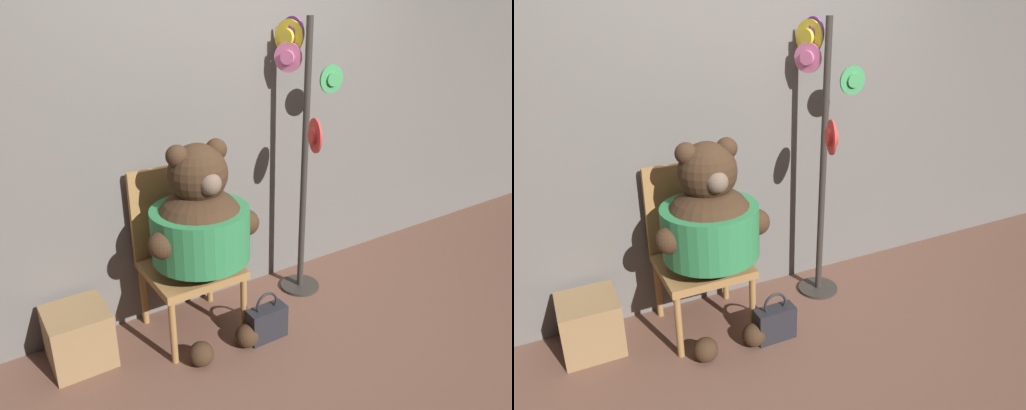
% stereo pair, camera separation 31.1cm
% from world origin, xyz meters
% --- Properties ---
extents(ground_plane, '(14.00, 14.00, 0.00)m').
position_xyz_m(ground_plane, '(0.00, 0.00, 0.00)').
color(ground_plane, brown).
extents(wall_back, '(8.00, 0.10, 2.72)m').
position_xyz_m(wall_back, '(0.00, 0.72, 1.36)').
color(wall_back, '#66605B').
rests_on(wall_back, ground_plane).
extents(chair, '(0.53, 0.52, 1.03)m').
position_xyz_m(chair, '(-0.41, 0.47, 0.53)').
color(chair, '#9E703D').
rests_on(chair, ground_plane).
extents(teddy_bear, '(0.69, 0.61, 1.24)m').
position_xyz_m(teddy_bear, '(-0.37, 0.29, 0.74)').
color(teddy_bear, '#3D2819').
rests_on(teddy_bear, ground_plane).
extents(hat_display_rack, '(0.42, 0.51, 1.86)m').
position_xyz_m(hat_display_rack, '(0.46, 0.43, 1.10)').
color(hat_display_rack, '#332D28').
rests_on(hat_display_rack, ground_plane).
extents(handbag_on_ground, '(0.25, 0.11, 0.32)m').
position_xyz_m(handbag_on_ground, '(-0.07, 0.04, 0.12)').
color(handbag_on_ground, '#232328').
rests_on(handbag_on_ground, ground_plane).
extents(wooden_crate, '(0.34, 0.34, 0.34)m').
position_xyz_m(wooden_crate, '(-1.09, 0.45, 0.17)').
color(wooden_crate, '#937047').
rests_on(wooden_crate, ground_plane).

